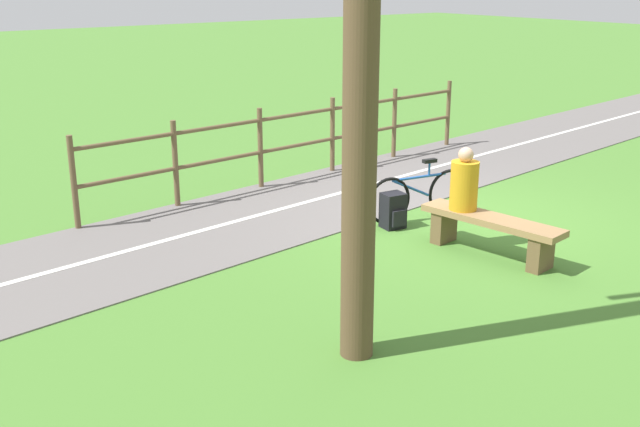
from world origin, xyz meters
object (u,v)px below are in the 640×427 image
Objects in this scene: bicycle at (419,195)px; person_seated at (464,183)px; bench at (491,228)px; tree_far_left at (361,81)px; backpack at (393,211)px.

person_seated is at bearing 83.05° from bicycle.
tree_far_left reaches higher than bench.
bench is 3.70m from tree_far_left.
tree_far_left is (-1.38, 2.83, 1.62)m from person_seated.
person_seated is 1.22m from backpack.
bench is 1.49m from backpack.
person_seated reaches higher than backpack.
bench is 1.15× the size of bicycle.
tree_far_left is (-2.43, 2.64, 2.21)m from backpack.
bicycle reaches higher than backpack.
tree_far_left reaches higher than bicycle.
backpack is at bearing 1.97° from person_seated.
bicycle is (1.52, -0.29, 0.01)m from bench.
tree_far_left is at bearing 108.11° from person_seated.
bicycle is 3.38× the size of backpack.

